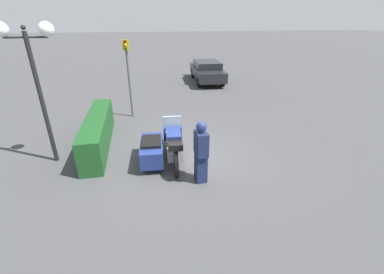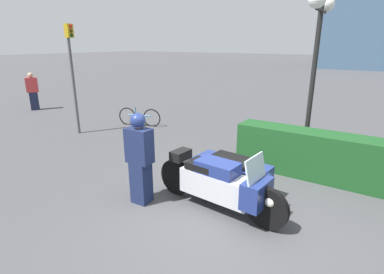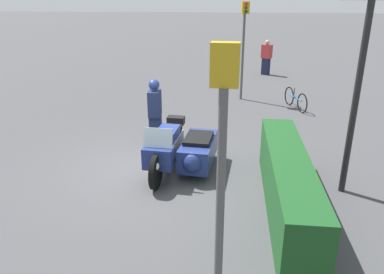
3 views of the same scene
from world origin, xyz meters
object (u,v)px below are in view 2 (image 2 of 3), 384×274
Objects in this scene: twin_lamp_post at (319,31)px; traffic_light_far at (72,64)px; officer_rider at (140,157)px; hedge_bush_curbside at (332,158)px; police_motorcycle at (229,178)px; bicycle_parked at (139,117)px; pedestrian_bystander at (33,91)px.

twin_lamp_post is 1.15× the size of traffic_light_far.
hedge_bush_curbside is at bearing 133.77° from officer_rider.
traffic_light_far reaches higher than police_motorcycle.
officer_rider is 0.41× the size of hedge_bush_curbside.
twin_lamp_post is 6.44m from bicycle_parked.
officer_rider reaches higher than pedestrian_bystander.
police_motorcycle is 0.77× the size of traffic_light_far.
bicycle_parked is (1.00, 1.81, -1.94)m from traffic_light_far.
police_motorcycle reaches higher than bicycle_parked.
traffic_light_far reaches higher than bicycle_parked.
twin_lamp_post is at bearing -142.60° from pedestrian_bystander.
traffic_light_far reaches higher than pedestrian_bystander.
traffic_light_far is at bearing -174.78° from hedge_bush_curbside.
hedge_bush_curbside is 2.52× the size of pedestrian_bystander.
bicycle_parked is (-5.78, -0.08, -2.84)m from twin_lamp_post.
traffic_light_far is at bearing -117.55° from officer_rider.
hedge_bush_curbside is at bearing -148.37° from pedestrian_bystander.
hedge_bush_curbside is 12.40m from pedestrian_bystander.
police_motorcycle is 1.70× the size of bicycle_parked.
officer_rider is 5.09m from twin_lamp_post.
officer_rider reaches higher than hedge_bush_curbside.
hedge_bush_curbside is (1.42, 2.04, 0.04)m from police_motorcycle.
bicycle_parked is at bearing -140.15° from pedestrian_bystander.
traffic_light_far is at bearing -137.37° from bicycle_parked.
twin_lamp_post reaches higher than officer_rider.
police_motorcycle is 4.24m from twin_lamp_post.
hedge_bush_curbside is at bearing -55.63° from twin_lamp_post.
twin_lamp_post is at bearing 124.37° from hedge_bush_curbside.
twin_lamp_post reaches higher than police_motorcycle.
bicycle_parked is at bearing -139.38° from officer_rider.
officer_rider is 0.50× the size of traffic_light_far.
police_motorcycle is 6.07m from bicycle_parked.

